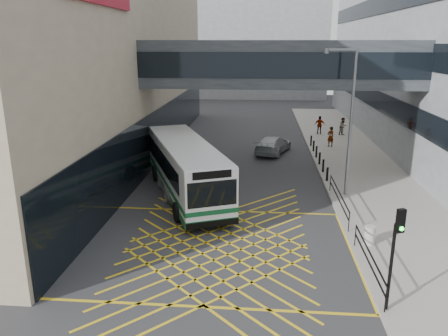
% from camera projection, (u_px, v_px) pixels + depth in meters
% --- Properties ---
extents(ground, '(120.00, 120.00, 0.00)m').
position_uv_depth(ground, '(216.00, 248.00, 19.53)').
color(ground, '#333335').
extents(building_whsmith, '(24.17, 42.00, 16.00)m').
position_uv_depth(building_whsmith, '(8.00, 54.00, 34.09)').
color(building_whsmith, tan).
rests_on(building_whsmith, ground).
extents(building_far, '(28.00, 16.00, 18.00)m').
position_uv_depth(building_far, '(240.00, 41.00, 74.60)').
color(building_far, gray).
rests_on(building_far, ground).
extents(skybridge, '(20.00, 4.10, 3.00)m').
position_uv_depth(skybridge, '(280.00, 64.00, 28.68)').
color(skybridge, '#33383D').
rests_on(skybridge, ground).
extents(pavement, '(6.00, 54.00, 0.16)m').
position_uv_depth(pavement, '(354.00, 162.00, 33.12)').
color(pavement, gray).
rests_on(pavement, ground).
extents(box_junction, '(12.00, 9.00, 0.01)m').
position_uv_depth(box_junction, '(216.00, 248.00, 19.53)').
color(box_junction, gold).
rests_on(box_junction, ground).
extents(bus, '(6.84, 11.73, 3.25)m').
position_uv_depth(bus, '(185.00, 167.00, 25.92)').
color(bus, silver).
rests_on(bus, ground).
extents(car_white, '(3.62, 5.22, 1.54)m').
position_uv_depth(car_white, '(176.00, 182.00, 26.27)').
color(car_white, '#B9B8BB').
rests_on(car_white, ground).
extents(car_dark, '(2.08, 4.32, 1.30)m').
position_uv_depth(car_dark, '(183.00, 171.00, 28.99)').
color(car_dark, black).
rests_on(car_dark, ground).
extents(car_silver, '(3.54, 5.31, 1.53)m').
position_uv_depth(car_silver, '(273.00, 144.00, 36.03)').
color(car_silver, '#989CA1').
rests_on(car_silver, ground).
extents(traffic_light, '(0.30, 0.44, 3.72)m').
position_uv_depth(traffic_light, '(395.00, 246.00, 14.08)').
color(traffic_light, black).
rests_on(traffic_light, pavement).
extents(street_lamp, '(1.91, 0.45, 8.40)m').
position_uv_depth(street_lamp, '(348.00, 115.00, 24.66)').
color(street_lamp, slate).
rests_on(street_lamp, pavement).
extents(litter_bin, '(0.49, 0.49, 0.86)m').
position_uv_depth(litter_bin, '(369.00, 235.00, 19.50)').
color(litter_bin, '#ADA89E').
rests_on(litter_bin, pavement).
extents(kerb_railings, '(0.05, 12.54, 1.00)m').
position_uv_depth(kerb_railings, '(350.00, 219.00, 20.49)').
color(kerb_railings, black).
rests_on(kerb_railings, pavement).
extents(bollards, '(0.14, 10.14, 0.90)m').
position_uv_depth(bollards, '(318.00, 155.00, 33.20)').
color(bollards, black).
rests_on(bollards, pavement).
extents(pedestrian_a, '(0.83, 0.73, 1.73)m').
position_uv_depth(pedestrian_a, '(331.00, 137.00, 37.62)').
color(pedestrian_a, gray).
rests_on(pedestrian_a, pavement).
extents(pedestrian_b, '(0.96, 0.87, 1.70)m').
position_uv_depth(pedestrian_b, '(343.00, 126.00, 42.22)').
color(pedestrian_b, gray).
rests_on(pedestrian_b, pavement).
extents(pedestrian_c, '(1.11, 0.68, 1.75)m').
position_uv_depth(pedestrian_c, '(320.00, 125.00, 42.79)').
color(pedestrian_c, gray).
rests_on(pedestrian_c, pavement).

